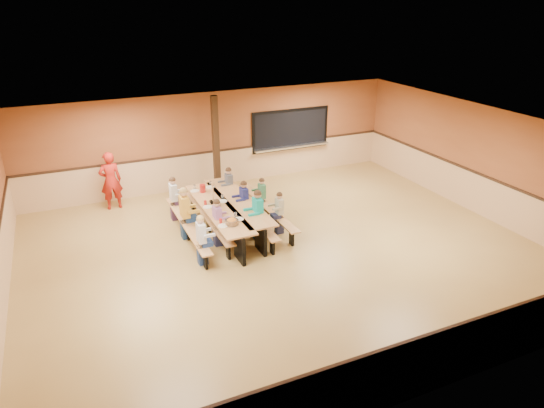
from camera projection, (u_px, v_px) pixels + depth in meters
name	position (u px, v px, depth m)	size (l,w,h in m)	color
ground	(283.00, 252.00, 11.68)	(12.00, 12.00, 0.00)	olive
room_envelope	(284.00, 226.00, 11.41)	(12.04, 10.04, 3.02)	brown
kitchen_pass_through	(291.00, 131.00, 16.22)	(2.78, 0.28, 1.38)	black
structural_post	(216.00, 145.00, 14.70)	(0.18, 0.18, 3.00)	black
cafeteria_table_main	(218.00, 215.00, 12.38)	(1.91, 3.70, 0.74)	#B77F48
cafeteria_table_second	(238.00, 208.00, 12.79)	(1.91, 3.70, 0.74)	#B77F48
seated_child_white_left	(202.00, 240.00, 10.93)	(0.36, 0.30, 1.20)	silver
seated_adult_yellow	(185.00, 213.00, 12.11)	(0.43, 0.35, 1.34)	gold
seated_child_grey_left	(174.00, 199.00, 13.14)	(0.37, 0.30, 1.22)	silver
seated_child_teal_right	(258.00, 215.00, 12.08)	(0.41, 0.33, 1.29)	#109B90
seated_child_navy_right	(244.00, 203.00, 12.90)	(0.37, 0.30, 1.20)	navy
seated_child_char_right	(229.00, 188.00, 13.91)	(0.36, 0.30, 1.19)	#4C4E56
seated_child_purple_sec	(218.00, 223.00, 11.77)	(0.37, 0.30, 1.20)	#915C8E
seated_child_green_sec	(262.00, 198.00, 13.35)	(0.32, 0.26, 1.11)	#366F49
seated_child_tan_sec	(279.00, 213.00, 12.39)	(0.33, 0.27, 1.12)	tan
standing_woman	(111.00, 181.00, 13.74)	(0.62, 0.41, 1.70)	#A61C13
punch_pitcher	(203.00, 188.00, 13.19)	(0.16, 0.16, 0.22)	#AD1C17
chip_bowl	(232.00, 222.00, 11.33)	(0.32, 0.32, 0.15)	orange
napkin_dispenser	(217.00, 203.00, 12.36)	(0.10, 0.14, 0.13)	black
condiment_mustard	(215.00, 203.00, 12.30)	(0.06, 0.06, 0.17)	yellow
condiment_ketchup	(215.00, 205.00, 12.18)	(0.06, 0.06, 0.17)	#B2140F
table_paddle	(213.00, 198.00, 12.49)	(0.16, 0.16, 0.56)	black
place_settings	(218.00, 205.00, 12.27)	(0.65, 3.30, 0.11)	beige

